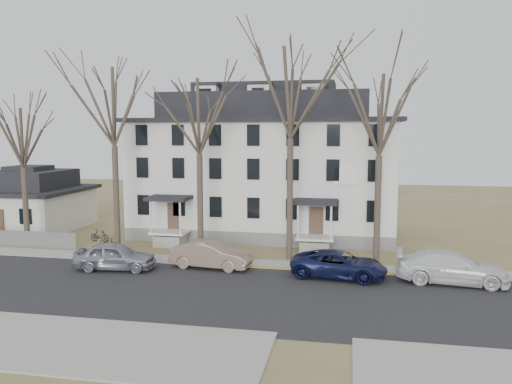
% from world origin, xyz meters
% --- Properties ---
extents(ground, '(120.00, 120.00, 0.00)m').
position_xyz_m(ground, '(0.00, 0.00, 0.00)').
color(ground, olive).
rests_on(ground, ground).
extents(main_road, '(120.00, 10.00, 0.04)m').
position_xyz_m(main_road, '(0.00, 2.00, 0.00)').
color(main_road, '#27272A').
rests_on(main_road, ground).
extents(far_sidewalk, '(120.00, 2.00, 0.08)m').
position_xyz_m(far_sidewalk, '(0.00, 8.00, 0.00)').
color(far_sidewalk, '#A09F97').
rests_on(far_sidewalk, ground).
extents(near_sidewalk_left, '(20.00, 5.00, 0.08)m').
position_xyz_m(near_sidewalk_left, '(-8.00, -5.00, 0.00)').
color(near_sidewalk_left, '#A09F97').
rests_on(near_sidewalk_left, ground).
extents(yellow_curb, '(14.00, 0.25, 0.06)m').
position_xyz_m(yellow_curb, '(5.00, 7.10, 0.00)').
color(yellow_curb, gold).
rests_on(yellow_curb, ground).
extents(boarding_house, '(20.80, 12.36, 12.05)m').
position_xyz_m(boarding_house, '(-2.00, 17.95, 5.38)').
color(boarding_house, slate).
rests_on(boarding_house, ground).
extents(small_house, '(8.70, 8.70, 5.00)m').
position_xyz_m(small_house, '(-22.00, 16.00, 2.25)').
color(small_house, silver).
rests_on(small_house, ground).
extents(tree_far_left, '(8.40, 8.40, 13.72)m').
position_xyz_m(tree_far_left, '(-11.00, 9.80, 10.34)').
color(tree_far_left, '#473B31').
rests_on(tree_far_left, ground).
extents(tree_mid_left, '(7.80, 7.80, 12.74)m').
position_xyz_m(tree_mid_left, '(-5.00, 9.80, 9.60)').
color(tree_mid_left, '#473B31').
rests_on(tree_mid_left, ground).
extents(tree_center, '(9.00, 9.00, 14.70)m').
position_xyz_m(tree_center, '(1.00, 9.80, 11.08)').
color(tree_center, '#473B31').
rests_on(tree_center, ground).
extents(tree_mid_right, '(7.80, 7.80, 12.74)m').
position_xyz_m(tree_mid_right, '(6.50, 9.80, 9.60)').
color(tree_mid_right, '#473B31').
rests_on(tree_mid_right, ground).
extents(tree_bungalow, '(6.60, 6.60, 10.78)m').
position_xyz_m(tree_bungalow, '(-18.00, 9.80, 8.12)').
color(tree_bungalow, '#473B31').
rests_on(tree_bungalow, ground).
extents(car_silver, '(4.95, 2.42, 1.63)m').
position_xyz_m(car_silver, '(-8.89, 5.17, 0.81)').
color(car_silver, '#9395A2').
rests_on(car_silver, ground).
extents(car_tan, '(5.04, 2.17, 1.61)m').
position_xyz_m(car_tan, '(-3.39, 6.62, 0.81)').
color(car_tan, '#88705F').
rests_on(car_tan, ground).
extents(car_navy, '(5.62, 3.15, 1.48)m').
position_xyz_m(car_navy, '(4.26, 6.03, 0.74)').
color(car_navy, '#131841').
rests_on(car_navy, ground).
extents(car_white, '(6.02, 2.82, 1.70)m').
position_xyz_m(car_white, '(10.30, 6.11, 0.85)').
color(car_white, white).
rests_on(car_white, ground).
extents(bicycle_left, '(1.68, 1.10, 0.83)m').
position_xyz_m(bicycle_left, '(-11.99, 10.30, 0.42)').
color(bicycle_left, black).
rests_on(bicycle_left, ground).
extents(bicycle_right, '(1.62, 0.65, 0.95)m').
position_xyz_m(bicycle_right, '(-13.56, 12.04, 0.47)').
color(bicycle_right, black).
rests_on(bicycle_right, ground).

